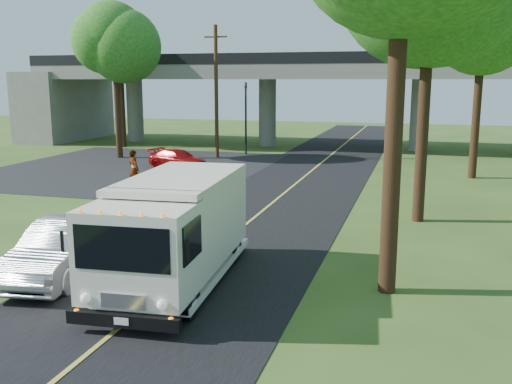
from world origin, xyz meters
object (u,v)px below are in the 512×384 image
at_px(traffic_signal, 246,110).
at_px(silver_sedan, 63,249).
at_px(utility_pole, 216,91).
at_px(pedestrian, 134,170).
at_px(red_sedan, 178,159).
at_px(tree_right_far, 488,23).
at_px(step_van, 175,228).
at_px(tree_left_far, 121,53).
at_px(tree_left_lot, 116,41).

height_order(traffic_signal, silver_sedan, traffic_signal).
xyz_separation_m(traffic_signal, utility_pole, (-1.50, -2.00, 1.40)).
relative_size(traffic_signal, pedestrian, 2.66).
distance_m(red_sedan, silver_sedan, 19.45).
bearing_deg(pedestrian, traffic_signal, -63.23).
bearing_deg(tree_right_far, traffic_signal, 157.93).
height_order(step_van, pedestrian, step_van).
bearing_deg(red_sedan, tree_right_far, -66.18).
relative_size(tree_right_far, silver_sedan, 2.32).
bearing_deg(silver_sedan, red_sedan, 96.20).
bearing_deg(step_van, red_sedan, 109.18).
bearing_deg(tree_right_far, utility_pole, 166.00).
bearing_deg(tree_left_far, traffic_signal, -9.65).
distance_m(tree_left_lot, silver_sedan, 25.54).
distance_m(tree_left_far, red_sedan, 14.47).
bearing_deg(tree_right_far, red_sedan, -175.74).
relative_size(utility_pole, silver_sedan, 1.90).
relative_size(traffic_signal, step_van, 0.75).
bearing_deg(traffic_signal, tree_left_lot, -151.89).
bearing_deg(pedestrian, step_van, 155.11).
height_order(tree_left_far, silver_sedan, tree_left_far).
xyz_separation_m(step_van, red_sedan, (-8.12, 18.58, -0.96)).
relative_size(tree_left_lot, tree_left_far, 1.06).
xyz_separation_m(tree_right_far, tree_left_far, (-26.00, 8.00, -0.85)).
height_order(tree_right_far, pedestrian, tree_right_far).
bearing_deg(tree_left_lot, pedestrian, -57.66).
relative_size(tree_left_far, step_van, 1.42).
bearing_deg(traffic_signal, tree_right_far, -22.07).
bearing_deg(red_sedan, tree_left_far, 62.79).
xyz_separation_m(traffic_signal, tree_left_far, (-10.79, 1.84, 4.25)).
distance_m(silver_sedan, pedestrian, 12.88).
distance_m(traffic_signal, silver_sedan, 26.54).
distance_m(tree_left_lot, tree_left_far, 6.72).
bearing_deg(tree_left_lot, silver_sedan, -64.41).
distance_m(utility_pole, tree_right_far, 17.61).
relative_size(traffic_signal, tree_left_lot, 0.50).
distance_m(tree_right_far, step_van, 22.89).
height_order(utility_pole, tree_left_lot, tree_left_lot).
bearing_deg(step_van, utility_pole, 103.02).
distance_m(tree_right_far, pedestrian, 19.89).
height_order(tree_left_lot, tree_left_far, tree_left_lot).
height_order(traffic_signal, pedestrian, traffic_signal).
height_order(traffic_signal, red_sedan, traffic_signal).
height_order(utility_pole, step_van, utility_pole).
distance_m(tree_left_lot, step_van, 26.65).
height_order(tree_right_far, tree_left_lot, tree_right_far).
height_order(tree_left_lot, pedestrian, tree_left_lot).
bearing_deg(traffic_signal, red_sedan, -105.52).
height_order(tree_right_far, red_sedan, tree_right_far).
xyz_separation_m(step_van, silver_sedan, (-3.25, -0.26, -0.77)).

